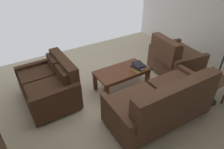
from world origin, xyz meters
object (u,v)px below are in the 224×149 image
Objects in this scene: sofa_main at (162,102)px; tv_remote at (139,63)px; end_table at (210,81)px; coffee_mug at (209,74)px; book_stack at (138,67)px; coffee_table at (122,73)px; armchair_side at (174,59)px; loveseat_near at (50,84)px.

sofa_main is 11.19× the size of tv_remote.
coffee_mug is (0.05, -0.04, 0.14)m from end_table.
book_stack reaches higher than tv_remote.
tv_remote is (-0.15, -0.17, -0.05)m from book_stack.
end_table is 3.49× the size of tv_remote.
tv_remote is (-0.45, -0.02, 0.08)m from coffee_table.
coffee_mug reaches higher than tv_remote.
coffee_mug reaches higher than book_stack.
end_table is at bearing 141.93° from coffee_mug.
coffee_table is at bearing -25.90° from book_stack.
tv_remote is (0.88, -0.17, 0.07)m from armchair_side.
tv_remote is (0.67, -1.22, -0.03)m from end_table.
loveseat_near is 2.92m from end_table.
sofa_main is 1.09m from coffee_table.
coffee_table is at bearing -87.34° from sofa_main.
book_stack is at bearing -52.15° from end_table.
loveseat_near is 1.39m from coffee_table.
sofa_main is 1.04m from coffee_mug.
book_stack is (-0.25, -0.94, 0.11)m from sofa_main.
armchair_side is (-0.22, -1.05, -0.09)m from end_table.
sofa_main is at bearing -5.60° from end_table.
sofa_main is at bearing 92.66° from coffee_table.
loveseat_near is at bearing -16.73° from coffee_table.
end_table is at bearing 146.92° from loveseat_near.
book_stack is (-0.30, 0.15, 0.13)m from coffee_table.
armchair_side is 1.04m from book_stack.
coffee_mug is at bearing 75.04° from armchair_side.
armchair_side reaches higher than end_table.
end_table is 5.45× the size of coffee_mug.
loveseat_near is 1.82m from tv_remote.
coffee_mug is 1.34m from tv_remote.
armchair_side reaches higher than tv_remote.
armchair_side is at bearing -104.96° from coffee_mug.
loveseat_near is 2.72m from armchair_side.
coffee_mug is 0.64× the size of tv_remote.
coffee_mug is (-1.01, 0.06, 0.22)m from sofa_main.
loveseat_near is 2.86m from coffee_mug.
loveseat_near is (1.38, -1.49, -0.03)m from sofa_main.
armchair_side is at bearing -143.67° from sofa_main.
armchair_side is at bearing 173.73° from coffee_table.
coffee_table is at bearing -47.33° from coffee_mug.
book_stack is at bearing -52.87° from coffee_mug.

